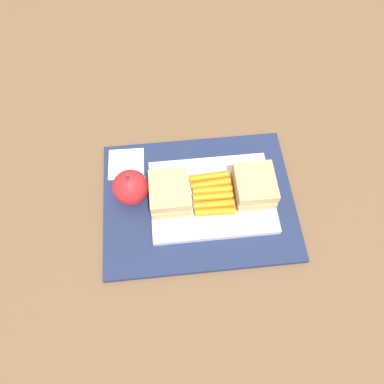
# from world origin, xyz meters

# --- Properties ---
(ground_plane) EXTENTS (2.40, 2.40, 0.00)m
(ground_plane) POSITION_xyz_m (0.00, 0.00, 0.00)
(ground_plane) COLOR brown
(lunchbag_mat) EXTENTS (0.36, 0.28, 0.01)m
(lunchbag_mat) POSITION_xyz_m (0.00, 0.00, 0.01)
(lunchbag_mat) COLOR navy
(lunchbag_mat) RESTS_ON ground_plane
(food_tray) EXTENTS (0.23, 0.17, 0.01)m
(food_tray) POSITION_xyz_m (-0.03, 0.00, 0.02)
(food_tray) COLOR white
(food_tray) RESTS_ON lunchbag_mat
(sandwich_half_left) EXTENTS (0.07, 0.08, 0.04)m
(sandwich_half_left) POSITION_xyz_m (-0.10, 0.00, 0.04)
(sandwich_half_left) COLOR tan
(sandwich_half_left) RESTS_ON food_tray
(sandwich_half_right) EXTENTS (0.07, 0.08, 0.04)m
(sandwich_half_right) POSITION_xyz_m (0.05, 0.00, 0.04)
(sandwich_half_right) COLOR tan
(sandwich_half_right) RESTS_ON food_tray
(carrot_sticks_bundle) EXTENTS (0.08, 0.09, 0.02)m
(carrot_sticks_bundle) POSITION_xyz_m (-0.03, 0.00, 0.03)
(carrot_sticks_bundle) COLOR orange
(carrot_sticks_bundle) RESTS_ON food_tray
(apple) EXTENTS (0.07, 0.07, 0.08)m
(apple) POSITION_xyz_m (0.12, -0.02, 0.04)
(apple) COLOR red
(apple) RESTS_ON lunchbag_mat
(paper_napkin) EXTENTS (0.07, 0.07, 0.00)m
(paper_napkin) POSITION_xyz_m (0.14, -0.09, 0.01)
(paper_napkin) COLOR white
(paper_napkin) RESTS_ON lunchbag_mat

